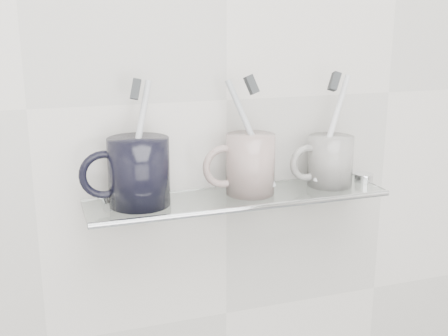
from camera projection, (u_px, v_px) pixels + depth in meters
name	position (u px, v px, depth m)	size (l,w,h in m)	color
wall_back	(227.00, 100.00, 0.95)	(2.50, 2.50, 0.00)	beige
shelf_glass	(239.00, 198.00, 0.93)	(0.50, 0.12, 0.01)	silver
shelf_rail	(251.00, 208.00, 0.88)	(0.01, 0.01, 0.50)	silver
bracket_left	(107.00, 208.00, 0.91)	(0.02, 0.02, 0.03)	silver
bracket_right	(336.00, 185.00, 1.04)	(0.02, 0.02, 0.03)	silver
mug_left	(139.00, 172.00, 0.87)	(0.10, 0.10, 0.11)	black
mug_left_handle	(104.00, 175.00, 0.85)	(0.08, 0.08, 0.01)	black
toothbrush_left	(138.00, 142.00, 0.86)	(0.01, 0.01, 0.19)	silver
bristles_left	(136.00, 89.00, 0.84)	(0.01, 0.02, 0.03)	#2E3234
mug_center	(250.00, 164.00, 0.93)	(0.08, 0.08, 0.10)	silver
mug_center_handle	(224.00, 166.00, 0.91)	(0.07, 0.07, 0.01)	silver
toothbrush_center	(251.00, 134.00, 0.91)	(0.01, 0.01, 0.19)	#A4ACAF
bristles_center	(251.00, 85.00, 0.89)	(0.01, 0.02, 0.03)	#2E3234
mug_right	(330.00, 161.00, 0.97)	(0.08, 0.08, 0.09)	silver
mug_right_handle	(307.00, 163.00, 0.96)	(0.06, 0.06, 0.01)	silver
toothbrush_right	(332.00, 128.00, 0.96)	(0.01, 0.01, 0.19)	white
bristles_right	(334.00, 81.00, 0.94)	(0.01, 0.02, 0.03)	#2E3234
chrome_cap	(364.00, 178.00, 1.01)	(0.03, 0.03, 0.01)	silver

